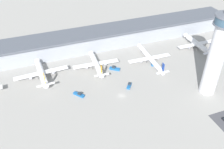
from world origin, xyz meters
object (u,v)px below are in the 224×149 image
at_px(airplane_gate_charlie, 96,64).
at_px(service_truck_catering, 153,63).
at_px(service_truck_fuel, 79,95).
at_px(service_truck_water, 129,86).
at_px(airplane_gate_delta, 150,58).
at_px(service_truck_baggage, 115,69).
at_px(airplane_gate_echo, 197,44).
at_px(airplane_gate_bravo, 41,73).
at_px(control_tower, 217,54).

relative_size(airplane_gate_charlie, service_truck_catering, 4.77).
height_order(service_truck_fuel, service_truck_water, service_truck_water).
xyz_separation_m(airplane_gate_delta, service_truck_baggage, (-30.26, 0.39, -2.93)).
relative_size(airplane_gate_charlie, airplane_gate_echo, 1.01).
xyz_separation_m(airplane_gate_bravo, service_truck_catering, (85.53, -11.87, -3.70)).
bearing_deg(airplane_gate_delta, airplane_gate_charlie, 171.23).
height_order(control_tower, airplane_gate_bravo, control_tower).
height_order(service_truck_catering, service_truck_baggage, service_truck_baggage).
distance_m(control_tower, airplane_gate_bravo, 120.84).
distance_m(service_truck_fuel, service_truck_water, 35.84).
relative_size(airplane_gate_bravo, service_truck_fuel, 5.05).
relative_size(airplane_gate_delta, service_truck_water, 6.63).
bearing_deg(service_truck_baggage, airplane_gate_delta, -0.73).
bearing_deg(service_truck_baggage, service_truck_fuel, -149.07).
xyz_separation_m(control_tower, service_truck_baggage, (-50.45, 46.29, -28.97)).
bearing_deg(airplane_gate_delta, service_truck_water, -140.88).
relative_size(control_tower, airplane_gate_bravo, 1.52).
height_order(control_tower, airplane_gate_echo, control_tower).
bearing_deg(control_tower, airplane_gate_bravo, 152.19).
relative_size(airplane_gate_charlie, service_truck_fuel, 4.57).
height_order(airplane_gate_bravo, airplane_gate_delta, airplane_gate_bravo).
bearing_deg(airplane_gate_echo, service_truck_water, -159.53).
xyz_separation_m(control_tower, airplane_gate_delta, (-20.19, 45.91, -26.04)).
bearing_deg(airplane_gate_bravo, control_tower, -27.81).
height_order(airplane_gate_charlie, service_truck_water, airplane_gate_charlie).
relative_size(airplane_gate_bravo, airplane_gate_echo, 1.11).
distance_m(service_truck_catering, service_truck_fuel, 67.15).
distance_m(service_truck_baggage, service_truck_water, 23.30).
height_order(airplane_gate_echo, service_truck_catering, airplane_gate_echo).
bearing_deg(service_truck_catering, control_tower, -66.31).
height_order(airplane_gate_charlie, airplane_gate_echo, airplane_gate_echo).
bearing_deg(service_truck_catering, service_truck_fuel, -165.32).
height_order(airplane_gate_delta, service_truck_baggage, airplane_gate_delta).
bearing_deg(service_truck_baggage, airplane_gate_charlie, 154.06).
relative_size(control_tower, service_truck_baggage, 7.52).
bearing_deg(airplane_gate_echo, service_truck_catering, -169.80).
height_order(airplane_gate_bravo, airplane_gate_charlie, airplane_gate_bravo).
height_order(airplane_gate_charlie, service_truck_catering, airplane_gate_charlie).
relative_size(airplane_gate_echo, service_truck_catering, 4.73).
height_order(airplane_gate_delta, service_truck_catering, airplane_gate_delta).
xyz_separation_m(control_tower, airplane_gate_charlie, (-63.32, 52.56, -25.44)).
relative_size(airplane_gate_delta, service_truck_fuel, 5.59).
relative_size(airplane_gate_echo, service_truck_baggage, 4.45).
xyz_separation_m(airplane_gate_charlie, service_truck_fuel, (-20.61, -26.33, -3.77)).
bearing_deg(service_truck_water, airplane_gate_bravo, 150.36).
bearing_deg(service_truck_fuel, airplane_gate_echo, 12.80).
xyz_separation_m(airplane_gate_echo, service_truck_fuel, (-112.69, -25.60, -3.59)).
relative_size(airplane_gate_charlie, service_truck_water, 5.42).
xyz_separation_m(airplane_gate_bravo, service_truck_fuel, (20.57, -28.89, -3.86)).
bearing_deg(airplane_gate_echo, airplane_gate_charlie, 179.55).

